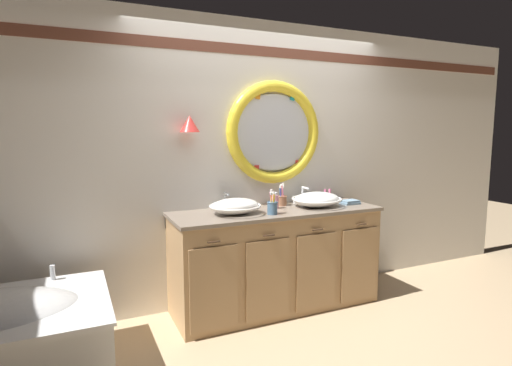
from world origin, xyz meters
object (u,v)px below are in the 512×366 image
(sink_basin_right, at_px, (317,199))
(toothbrush_holder_right, at_px, (282,200))
(soap_dispenser, at_px, (276,201))
(toiletry_basket, at_px, (327,197))
(sink_basin_left, at_px, (235,206))
(folded_hand_towel, at_px, (350,202))
(toothbrush_holder_left, at_px, (272,207))

(sink_basin_right, distance_m, toothbrush_holder_right, 0.32)
(soap_dispenser, xyz_separation_m, toiletry_basket, (0.66, 0.14, -0.03))
(sink_basin_left, xyz_separation_m, folded_hand_towel, (1.17, -0.02, -0.05))
(toothbrush_holder_left, xyz_separation_m, folded_hand_towel, (0.89, 0.12, -0.04))
(toothbrush_holder_left, xyz_separation_m, soap_dispenser, (0.14, 0.22, 0.00))
(toothbrush_holder_left, xyz_separation_m, toothbrush_holder_right, (0.27, 0.33, -0.01))
(sink_basin_left, relative_size, soap_dispenser, 2.91)
(sink_basin_right, height_order, soap_dispenser, soap_dispenser)
(sink_basin_left, xyz_separation_m, soap_dispenser, (0.42, 0.08, -0.00))
(toothbrush_holder_right, distance_m, toiletry_basket, 0.54)
(soap_dispenser, bearing_deg, sink_basin_left, -168.88)
(toothbrush_holder_right, height_order, soap_dispenser, toothbrush_holder_right)
(sink_basin_right, distance_m, folded_hand_towel, 0.37)
(sink_basin_left, height_order, toothbrush_holder_right, toothbrush_holder_right)
(sink_basin_left, bearing_deg, toothbrush_holder_left, -26.22)
(toothbrush_holder_right, relative_size, folded_hand_towel, 1.25)
(sink_basin_right, distance_m, soap_dispenser, 0.39)
(soap_dispenser, bearing_deg, toothbrush_holder_right, 40.63)
(soap_dispenser, bearing_deg, toothbrush_holder_left, -123.15)
(toothbrush_holder_left, bearing_deg, soap_dispenser, 56.85)
(folded_hand_towel, bearing_deg, soap_dispenser, 172.27)
(sink_basin_right, distance_m, toiletry_basket, 0.35)
(toothbrush_holder_right, xyz_separation_m, folded_hand_towel, (0.63, -0.21, -0.04))
(sink_basin_right, xyz_separation_m, soap_dispenser, (-0.39, 0.08, -0.00))
(folded_hand_towel, bearing_deg, toothbrush_holder_right, 161.84)
(sink_basin_left, xyz_separation_m, toothbrush_holder_left, (0.28, -0.14, -0.01))
(toothbrush_holder_right, bearing_deg, sink_basin_right, -35.43)
(sink_basin_left, height_order, toiletry_basket, sink_basin_left)
(toothbrush_holder_right, bearing_deg, soap_dispenser, -139.37)
(folded_hand_towel, distance_m, toiletry_basket, 0.26)
(sink_basin_right, xyz_separation_m, toiletry_basket, (0.27, 0.23, -0.04))
(toiletry_basket, bearing_deg, toothbrush_holder_right, -175.97)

